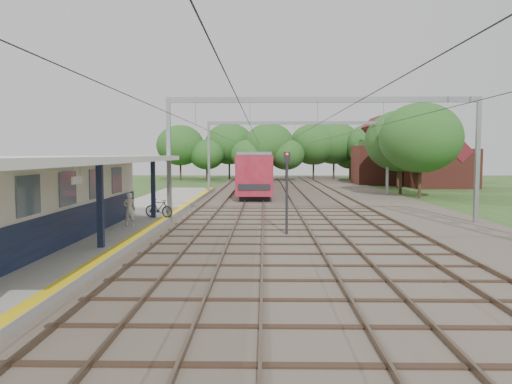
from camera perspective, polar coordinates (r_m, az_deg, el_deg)
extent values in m
plane|color=#2D4C1E|center=(13.18, -0.36, -12.71)|extent=(160.00, 160.00, 0.00)
cube|color=#473D33|center=(42.93, 5.90, -0.80)|extent=(18.00, 90.00, 0.10)
cube|color=gray|center=(27.96, -15.27, -3.41)|extent=(5.00, 52.00, 0.35)
cube|color=yellow|center=(27.39, -10.75, -3.11)|extent=(0.45, 52.00, 0.01)
cube|color=beige|center=(21.72, -24.09, -0.84)|extent=(3.20, 18.00, 3.40)
cube|color=#111A38|center=(21.20, -20.03, -3.57)|extent=(0.06, 18.00, 1.40)
cube|color=slate|center=(21.05, -20.11, 0.48)|extent=(0.05, 16.00, 1.30)
cube|color=#111A38|center=(19.69, -17.38, -1.45)|extent=(0.22, 0.22, 3.20)
cube|color=#111A38|center=(28.35, -11.67, 0.36)|extent=(0.22, 0.22, 3.20)
cube|color=silver|center=(20.28, -22.60, 3.45)|extent=(6.40, 20.00, 0.24)
cube|color=white|center=(17.77, -19.79, 1.29)|extent=(0.06, 0.85, 0.26)
cube|color=brown|center=(42.99, -5.08, -0.62)|extent=(0.07, 88.00, 0.15)
cube|color=brown|center=(42.87, -3.17, -0.63)|extent=(0.07, 88.00, 0.15)
cube|color=brown|center=(42.78, -1.08, -0.63)|extent=(0.07, 88.00, 0.15)
cube|color=brown|center=(42.76, 0.84, -0.63)|extent=(0.07, 88.00, 0.15)
cube|color=brown|center=(42.81, 3.88, -0.64)|extent=(0.07, 88.00, 0.15)
cube|color=brown|center=(42.91, 5.79, -0.64)|extent=(0.07, 88.00, 0.15)
cube|color=brown|center=(43.15, 8.66, -0.64)|extent=(0.07, 88.00, 0.15)
cube|color=brown|center=(43.36, 10.53, -0.64)|extent=(0.07, 88.00, 0.15)
cube|color=gray|center=(28.10, -9.92, 3.51)|extent=(0.22, 0.22, 7.00)
cube|color=gray|center=(29.98, 23.97, 3.25)|extent=(0.22, 0.22, 7.00)
cube|color=gray|center=(27.95, 7.66, 10.42)|extent=(17.00, 0.20, 0.30)
cube|color=gray|center=(47.89, -5.41, 3.86)|extent=(0.22, 0.22, 7.00)
cube|color=gray|center=(49.02, 14.80, 3.75)|extent=(0.22, 0.22, 7.00)
cube|color=gray|center=(47.80, 4.84, 7.88)|extent=(17.00, 0.20, 0.30)
cylinder|color=black|center=(42.80, -4.16, 6.50)|extent=(0.02, 88.00, 0.02)
cylinder|color=black|center=(42.64, -0.12, 6.52)|extent=(0.02, 88.00, 0.02)
cylinder|color=black|center=(42.73, 4.88, 6.50)|extent=(0.02, 88.00, 0.02)
cylinder|color=black|center=(43.12, 9.69, 6.43)|extent=(0.02, 88.00, 0.02)
cylinder|color=#382619|center=(74.35, -7.02, 2.41)|extent=(0.28, 0.28, 2.88)
ellipsoid|color=#1F4B1B|center=(74.32, -7.04, 5.13)|extent=(6.72, 6.72, 5.76)
cylinder|color=#382619|center=(75.76, -2.31, 2.34)|extent=(0.28, 0.28, 2.52)
ellipsoid|color=#1F4B1B|center=(75.72, -2.31, 4.67)|extent=(5.88, 5.88, 5.04)
cylinder|color=#382619|center=(72.65, 2.29, 2.54)|extent=(0.28, 0.28, 3.24)
ellipsoid|color=#1F4B1B|center=(72.64, 2.30, 5.66)|extent=(7.56, 7.56, 6.48)
cylinder|color=#382619|center=(75.04, 6.84, 2.36)|extent=(0.28, 0.28, 2.70)
ellipsoid|color=#1F4B1B|center=(75.00, 6.87, 4.88)|extent=(6.30, 6.30, 5.40)
cylinder|color=#382619|center=(52.62, 16.61, 1.30)|extent=(0.28, 0.28, 2.52)
ellipsoid|color=#1F4B1B|center=(52.56, 16.69, 4.65)|extent=(5.88, 5.88, 5.04)
cylinder|color=#382619|center=(68.25, 13.40, 2.16)|extent=(0.28, 0.28, 2.88)
ellipsoid|color=#1F4B1B|center=(68.21, 13.45, 5.12)|extent=(6.72, 6.72, 5.76)
cube|color=brown|center=(62.17, 20.42, 2.56)|extent=(7.00, 6.00, 4.50)
cube|color=maroon|center=(62.17, 20.50, 5.46)|extent=(4.99, 6.12, 4.99)
cube|color=brown|center=(66.50, 14.63, 3.00)|extent=(8.00, 6.00, 5.00)
cube|color=maroon|center=(66.51, 14.68, 5.93)|extent=(5.52, 6.12, 5.52)
imported|color=silver|center=(25.32, -14.26, -1.91)|extent=(0.61, 0.42, 1.64)
imported|color=black|center=(28.38, -11.05, -1.82)|extent=(1.78, 1.01, 1.03)
cube|color=black|center=(48.27, 0.00, 0.11)|extent=(2.39, 17.05, 0.44)
cube|color=maroon|center=(48.17, 0.00, 2.31)|extent=(2.99, 18.54, 3.26)
cube|color=black|center=(48.16, 0.00, 2.72)|extent=(3.03, 17.05, 0.93)
cube|color=slate|center=(48.15, 0.00, 4.39)|extent=(2.75, 18.54, 0.28)
cube|color=black|center=(67.37, 0.27, 1.30)|extent=(2.39, 17.05, 0.44)
cube|color=maroon|center=(67.30, 0.27, 2.88)|extent=(2.99, 18.54, 3.26)
cube|color=black|center=(67.29, 0.27, 3.17)|extent=(3.03, 17.05, 0.93)
cube|color=slate|center=(67.28, 0.27, 4.37)|extent=(2.75, 18.54, 0.28)
cylinder|color=black|center=(23.43, 3.54, -0.71)|extent=(0.14, 0.14, 3.63)
cube|color=black|center=(23.34, 3.56, 3.98)|extent=(0.30, 0.22, 0.50)
sphere|color=red|center=(23.24, 3.57, 4.34)|extent=(0.13, 0.13, 0.13)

